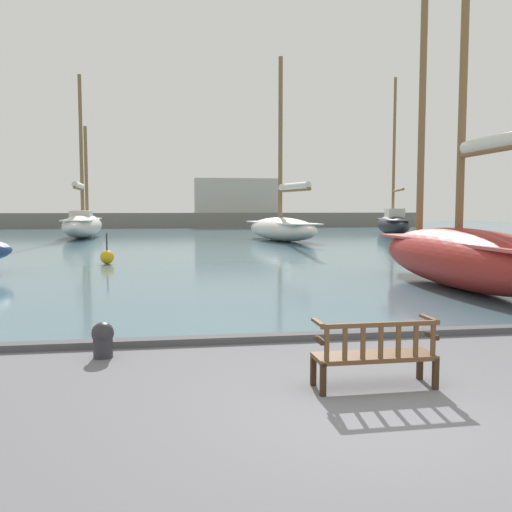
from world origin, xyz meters
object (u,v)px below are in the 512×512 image
Objects in this scene: sailboat_nearest_starboard at (282,226)px; sailboat_centre_channel at (393,223)px; channel_buoy at (107,257)px; sailboat_nearest_port at (463,248)px; mooring_bollard at (103,339)px; park_bench at (375,353)px; sailboat_mid_port at (83,223)px.

sailboat_centre_channel is at bearing 32.02° from sailboat_nearest_starboard.
sailboat_nearest_starboard is 18.14m from channel_buoy.
mooring_bollard is (-9.36, -5.86, -0.92)m from sailboat_nearest_port.
mooring_bollard is (-3.71, 2.15, -0.17)m from park_bench.
mooring_bollard is (5.28, -36.05, -0.89)m from sailboat_mid_port.
channel_buoy is at bearing 95.35° from mooring_bollard.
sailboat_nearest_starboard is at bearing 73.14° from mooring_bollard.
park_bench is at bearing -30.11° from mooring_bollard.
sailboat_nearest_port reaches higher than channel_buoy.
sailboat_mid_port reaches higher than channel_buoy.
sailboat_nearest_port is (0.41, -23.69, 0.15)m from sailboat_nearest_starboard.
mooring_bollard is at bearing -106.86° from sailboat_nearest_starboard.
channel_buoy is at bearing -79.65° from sailboat_mid_port.
park_bench is at bearing -73.17° from channel_buoy.
park_bench is 32.14m from sailboat_nearest_starboard.
mooring_bollard is (-8.96, -29.55, -0.78)m from sailboat_nearest_starboard.
park_bench is 0.12× the size of sailboat_mid_port.
park_bench is 17.56m from channel_buoy.
channel_buoy reaches higher than mooring_bollard.
sailboat_centre_channel is at bearing 70.91° from sailboat_nearest_port.
sailboat_nearest_starboard is 15.65m from sailboat_mid_port.
sailboat_centre_channel is 30.47m from channel_buoy.
sailboat_mid_port is (-14.24, 6.50, 0.11)m from sailboat_nearest_starboard.
sailboat_nearest_starboard is at bearing 55.26° from channel_buoy.
channel_buoy is (-10.74, 8.79, -0.86)m from sailboat_nearest_port.
park_bench is 1.28× the size of channel_buoy.
park_bench is 0.13× the size of sailboat_nearest_starboard.
sailboat_nearest_starboard is 23.69m from sailboat_nearest_port.
sailboat_centre_channel reaches higher than channel_buoy.
mooring_bollard is at bearing -118.70° from sailboat_centre_channel.
mooring_bollard is at bearing 149.89° from park_bench.
sailboat_mid_port is at bearing 100.35° from channel_buoy.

